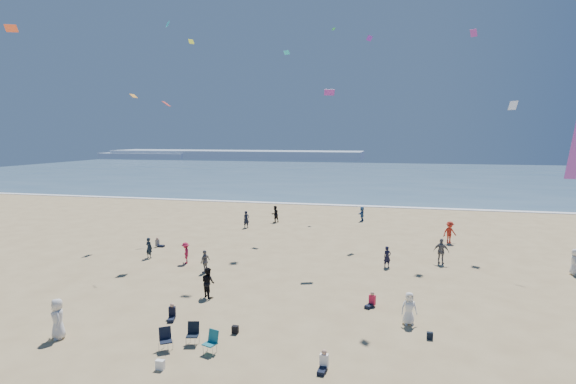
# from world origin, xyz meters

# --- Properties ---
(ground) EXTENTS (220.00, 220.00, 0.00)m
(ground) POSITION_xyz_m (0.00, 0.00, 0.00)
(ground) COLOR tan
(ground) RESTS_ON ground
(ocean) EXTENTS (220.00, 100.00, 0.06)m
(ocean) POSITION_xyz_m (0.00, 95.00, 0.03)
(ocean) COLOR #476B84
(ocean) RESTS_ON ground
(surf_line) EXTENTS (220.00, 1.20, 0.08)m
(surf_line) POSITION_xyz_m (0.00, 45.00, 0.04)
(surf_line) COLOR white
(surf_line) RESTS_ON ground
(headland_far) EXTENTS (110.00, 20.00, 3.20)m
(headland_far) POSITION_xyz_m (-60.00, 170.00, 1.60)
(headland_far) COLOR #7A8EA8
(headland_far) RESTS_ON ground
(headland_near) EXTENTS (40.00, 14.00, 2.00)m
(headland_near) POSITION_xyz_m (-100.00, 165.00, 1.00)
(headland_near) COLOR #7A8EA8
(headland_near) RESTS_ON ground
(standing_flyers) EXTENTS (31.25, 39.42, 1.95)m
(standing_flyers) POSITION_xyz_m (4.34, 14.76, 0.89)
(standing_flyers) COLOR black
(standing_flyers) RESTS_ON ground
(seated_group) EXTENTS (19.43, 25.15, 0.84)m
(seated_group) POSITION_xyz_m (-0.25, 5.47, 0.42)
(seated_group) COLOR white
(seated_group) RESTS_ON ground
(chair_cluster) EXTENTS (2.79, 1.58, 1.00)m
(chair_cluster) POSITION_xyz_m (-1.01, 1.75, 0.50)
(chair_cluster) COLOR black
(chair_cluster) RESTS_ON ground
(white_tote) EXTENTS (0.35, 0.20, 0.40)m
(white_tote) POSITION_xyz_m (-1.41, -0.11, 0.20)
(white_tote) COLOR white
(white_tote) RESTS_ON ground
(black_backpack) EXTENTS (0.30, 0.22, 0.38)m
(black_backpack) POSITION_xyz_m (0.39, 3.77, 0.19)
(black_backpack) COLOR black
(black_backpack) RESTS_ON ground
(navy_bag) EXTENTS (0.28, 0.18, 0.34)m
(navy_bag) POSITION_xyz_m (9.45, 5.28, 0.17)
(navy_bag) COLOR black
(navy_bag) RESTS_ON ground
(kites_aloft) EXTENTS (39.95, 45.27, 24.08)m
(kites_aloft) POSITION_xyz_m (9.23, 12.41, 13.23)
(kites_aloft) COLOR #7C2C8C
(kites_aloft) RESTS_ON ground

